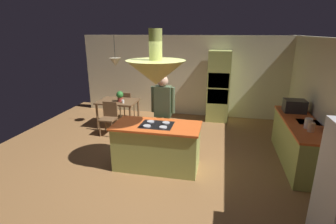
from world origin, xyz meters
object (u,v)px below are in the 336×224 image
object	(u,v)px
chair_by_back_wall	(126,103)
canister_flour	(311,127)
person_at_island	(163,109)
cup_on_table	(123,101)
oven_tower	(218,86)
canister_sugar	(308,123)
potted_plant_on_table	(120,96)
microwave_on_counter	(295,106)
kitchen_island	(157,146)
chair_facing_island	(109,116)
dining_table	(118,104)

from	to	relation	value
chair_by_back_wall	canister_flour	xyz separation A→B (m)	(4.54, -2.49, 0.50)
person_at_island	cup_on_table	size ratio (longest dim) A/B	19.66
oven_tower	canister_sugar	bearing A→B (deg)	-58.38
oven_tower	potted_plant_on_table	bearing A→B (deg)	-155.87
oven_tower	microwave_on_counter	bearing A→B (deg)	-45.46
kitchen_island	chair_facing_island	bearing A→B (deg)	139.19
oven_tower	cup_on_table	bearing A→B (deg)	-152.20
oven_tower	chair_by_back_wall	xyz separation A→B (m)	(-2.80, -0.51, -0.56)
canister_sugar	microwave_on_counter	bearing A→B (deg)	90.00
canister_sugar	cup_on_table	bearing A→B (deg)	161.03
potted_plant_on_table	cup_on_table	world-z (taller)	potted_plant_on_table
dining_table	canister_flour	bearing A→B (deg)	-22.30
canister_flour	microwave_on_counter	xyz separation A→B (m)	(0.00, 1.24, 0.05)
cup_on_table	canister_flour	size ratio (longest dim) A/B	0.52
chair_facing_island	canister_sugar	distance (m)	4.69
potted_plant_on_table	microwave_on_counter	world-z (taller)	microwave_on_counter
kitchen_island	oven_tower	size ratio (longest dim) A/B	0.81
kitchen_island	cup_on_table	bearing A→B (deg)	127.56
kitchen_island	potted_plant_on_table	xyz separation A→B (m)	(-1.60, 2.04, 0.47)
person_at_island	canister_flour	size ratio (longest dim) A/B	10.21
potted_plant_on_table	oven_tower	bearing A→B (deg)	24.13
chair_by_back_wall	cup_on_table	size ratio (longest dim) A/B	9.67
kitchen_island	canister_flour	bearing A→B (deg)	4.78
potted_plant_on_table	canister_sugar	bearing A→B (deg)	-20.03
kitchen_island	cup_on_table	world-z (taller)	kitchen_island
potted_plant_on_table	cup_on_table	xyz separation A→B (m)	(0.14, -0.14, -0.12)
canister_sugar	microwave_on_counter	world-z (taller)	microwave_on_counter
person_at_island	microwave_on_counter	bearing A→B (deg)	15.27
person_at_island	microwave_on_counter	xyz separation A→B (m)	(2.87, 0.78, 0.03)
canister_sugar	microwave_on_counter	xyz separation A→B (m)	(0.00, 1.06, 0.04)
microwave_on_counter	chair_facing_island	bearing A→B (deg)	-179.91
oven_tower	chair_by_back_wall	distance (m)	2.90
dining_table	chair_by_back_wall	xyz separation A→B (m)	(0.00, 0.63, -0.15)
canister_flour	chair_by_back_wall	bearing A→B (deg)	151.22
chair_by_back_wall	potted_plant_on_table	xyz separation A→B (m)	(0.10, -0.70, 0.42)
person_at_island	chair_by_back_wall	bearing A→B (deg)	129.25
chair_facing_island	canister_flour	world-z (taller)	canister_flour
kitchen_island	person_at_island	xyz separation A→B (m)	(-0.03, 0.69, 0.56)
person_at_island	canister_sugar	xyz separation A→B (m)	(2.87, -0.27, -0.01)
chair_by_back_wall	canister_sugar	xyz separation A→B (m)	(4.54, -2.31, 0.51)
chair_by_back_wall	canister_sugar	bearing A→B (deg)	152.99
potted_plant_on_table	canister_flour	xyz separation A→B (m)	(4.44, -1.80, 0.07)
kitchen_island	oven_tower	xyz separation A→B (m)	(1.10, 3.24, 0.60)
person_at_island	canister_sugar	size ratio (longest dim) A/B	9.11
person_at_island	kitchen_island	bearing A→B (deg)	-87.32
cup_on_table	potted_plant_on_table	bearing A→B (deg)	134.68
kitchen_island	oven_tower	bearing A→B (deg)	71.26
person_at_island	canister_flour	world-z (taller)	person_at_island
chair_facing_island	cup_on_table	distance (m)	0.58
canister_sugar	oven_tower	bearing A→B (deg)	121.62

